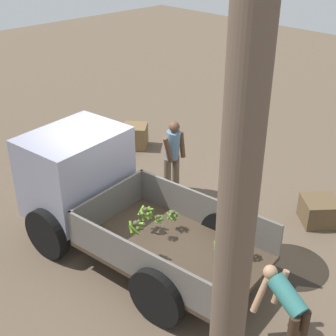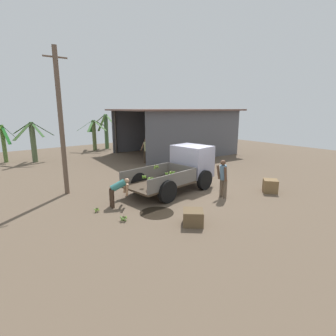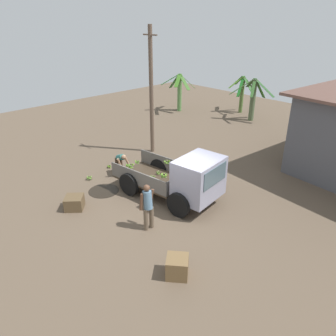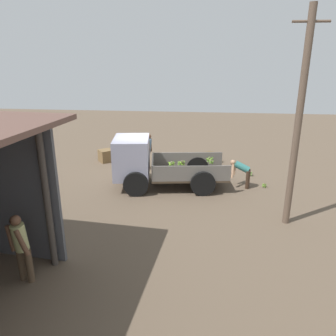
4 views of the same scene
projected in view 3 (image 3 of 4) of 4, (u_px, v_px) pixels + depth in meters
ground at (175, 210)px, 12.12m from camera, size 36.00×36.00×0.00m
mud_patch_0 at (104, 191)px, 13.41m from camera, size 1.24×1.24×0.01m
cargo_truck at (188, 179)px, 12.16m from camera, size 4.52×2.52×1.96m
utility_pole at (151, 92)px, 15.96m from camera, size 0.95×0.20×6.16m
banana_palm_0 at (253, 99)px, 21.68m from camera, size 2.79×2.03×2.79m
banana_palm_2 at (242, 93)px, 23.50m from camera, size 2.09×1.93×2.61m
banana_palm_3 at (179, 91)px, 23.84m from camera, size 2.20×2.22×2.70m
person_foreground_visitor at (148, 205)px, 10.73m from camera, size 0.39×0.61×1.63m
person_worker_loading at (121, 160)px, 14.56m from camera, size 0.80×0.63×1.08m
person_bystander_near_shed at (306, 151)px, 14.82m from camera, size 0.65×0.50×1.68m
banana_bunch_on_ground_0 at (89, 177)px, 14.28m from camera, size 0.26×0.25×0.20m
banana_bunch_on_ground_1 at (109, 166)px, 15.37m from camera, size 0.19×0.19×0.16m
wooden_crate_0 at (74, 203)px, 12.12m from camera, size 0.91×0.91×0.49m
wooden_crate_1 at (177, 267)px, 8.98m from camera, size 0.84×0.84×0.59m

